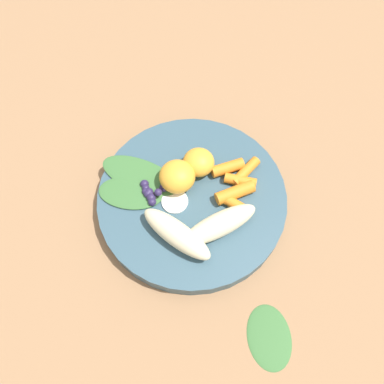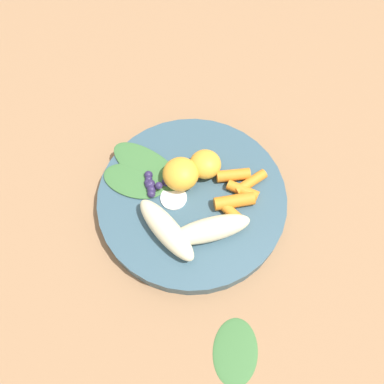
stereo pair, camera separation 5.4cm
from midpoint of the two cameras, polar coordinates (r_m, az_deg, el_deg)
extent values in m
plane|color=#99704C|center=(0.58, 2.68, -1.96)|extent=(2.40, 2.40, 0.00)
cylinder|color=#385666|center=(0.56, 2.74, -1.37)|extent=(0.28, 0.28, 0.03)
ellipsoid|color=beige|center=(0.51, 5.88, -5.96)|extent=(0.10, 0.11, 0.03)
ellipsoid|color=beige|center=(0.51, -0.91, -6.01)|extent=(0.08, 0.12, 0.03)
ellipsoid|color=#F4A833|center=(0.55, 1.11, 2.48)|extent=(0.05, 0.05, 0.04)
ellipsoid|color=#F4A833|center=(0.56, 4.75, 3.99)|extent=(0.05, 0.05, 0.04)
cylinder|color=orange|center=(0.54, 9.02, -3.51)|extent=(0.03, 0.05, 0.01)
cylinder|color=orange|center=(0.54, 9.27, -1.66)|extent=(0.05, 0.06, 0.02)
cylinder|color=orange|center=(0.56, 10.48, -0.03)|extent=(0.02, 0.05, 0.02)
cylinder|color=orange|center=(0.56, 11.56, 1.18)|extent=(0.05, 0.04, 0.01)
cylinder|color=orange|center=(0.56, 9.02, 2.28)|extent=(0.04, 0.05, 0.02)
sphere|color=#2D234C|center=(0.55, -3.37, -0.15)|extent=(0.01, 0.01, 0.01)
sphere|color=#2D234C|center=(0.55, -3.52, 0.96)|extent=(0.01, 0.01, 0.01)
sphere|color=#2D234C|center=(0.55, -3.72, 0.74)|extent=(0.01, 0.01, 0.01)
sphere|color=#2D234C|center=(0.56, -3.72, 2.63)|extent=(0.01, 0.01, 0.01)
sphere|color=#2D234C|center=(0.54, -2.22, 0.69)|extent=(0.01, 0.01, 0.01)
sphere|color=#2D234C|center=(0.55, -1.21, 1.26)|extent=(0.01, 0.01, 0.01)
sphere|color=#2D234C|center=(0.55, -3.39, -0.57)|extent=(0.01, 0.01, 0.01)
sphere|color=#2D234C|center=(0.56, -3.95, 1.13)|extent=(0.01, 0.01, 0.01)
sphere|color=#2D234C|center=(0.56, -3.85, 1.66)|extent=(0.01, 0.01, 0.01)
sphere|color=#2D234C|center=(0.55, -3.41, 0.60)|extent=(0.01, 0.01, 0.01)
sphere|color=#2D234C|center=(0.55, -3.37, 0.08)|extent=(0.01, 0.01, 0.01)
cylinder|color=white|center=(0.55, 0.01, -1.18)|extent=(0.04, 0.04, 0.00)
ellipsoid|color=#3D7038|center=(0.57, -4.14, 3.67)|extent=(0.08, 0.14, 0.00)
ellipsoid|color=#3D7038|center=(0.56, -6.11, 1.44)|extent=(0.06, 0.10, 0.00)
ellipsoid|color=#3D7038|center=(0.53, 9.79, -23.07)|extent=(0.10, 0.08, 0.01)
camera|label=1|loc=(0.03, -87.12, 5.68)|focal=35.16mm
camera|label=2|loc=(0.03, 92.88, -5.68)|focal=35.16mm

